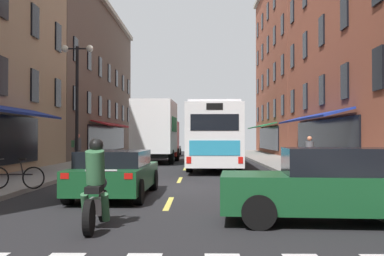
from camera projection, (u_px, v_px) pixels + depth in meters
The scene contains 13 objects.
ground_plane at pixel (176, 190), 15.38m from camera, with size 34.80×80.00×0.10m, color black.
lane_centre_dashes at pixel (175, 189), 15.13m from camera, with size 0.14×73.90×0.01m.
sidewalk_right at pixel (357, 187), 15.28m from camera, with size 3.00×80.00×0.14m, color gray.
transit_bus at pixel (213, 136), 26.19m from camera, with size 2.82×12.53×3.34m.
box_truck at pixel (157, 132), 30.39m from camera, with size 2.66×7.22×3.90m.
sedan_near at pixel (343, 185), 9.20m from camera, with size 4.77×2.18×1.46m.
sedan_mid at pixel (169, 148), 41.38m from camera, with size 2.04×4.50×1.33m.
sedan_far at pixel (116, 173), 13.23m from camera, with size 2.05×4.67×1.30m.
motorcycle_rider at pixel (96, 190), 8.66m from camera, with size 0.62×2.07×1.66m.
bicycle_near at pixel (16, 177), 13.92m from camera, with size 1.71×0.48×0.91m.
pedestrian_near at pixel (77, 149), 24.82m from camera, with size 0.51×0.36×1.71m.
pedestrian_far at pixel (310, 154), 20.62m from camera, with size 0.36×0.36×1.58m.
street_lamp_twin at pixel (77, 102), 20.76m from camera, with size 1.42×0.32×5.60m.
Camera 1 is at (0.78, -15.40, 1.68)m, focal length 44.11 mm.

